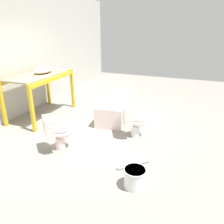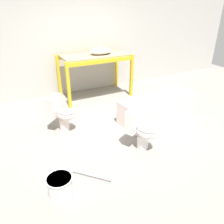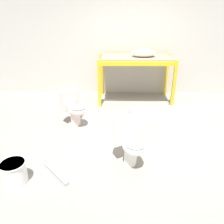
{
  "view_description": "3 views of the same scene",
  "coord_description": "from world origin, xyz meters",
  "px_view_note": "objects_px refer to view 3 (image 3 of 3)",
  "views": [
    {
      "loc": [
        -4.19,
        -2.04,
        2.29
      ],
      "look_at": [
        -0.42,
        -0.59,
        0.66
      ],
      "focal_mm": 35.0,
      "sensor_mm": 36.0,
      "label": 1
    },
    {
      "loc": [
        -1.96,
        -3.56,
        2.27
      ],
      "look_at": [
        -0.46,
        -0.65,
        0.65
      ],
      "focal_mm": 35.0,
      "sensor_mm": 36.0,
      "label": 2
    },
    {
      "loc": [
        -0.25,
        -3.67,
        2.1
      ],
      "look_at": [
        -0.32,
        -0.55,
        0.66
      ],
      "focal_mm": 35.0,
      "sensor_mm": 36.0,
      "label": 3
    }
  ],
  "objects_px": {
    "bathtub_main": "(179,123)",
    "toilet_far": "(129,141)",
    "sink_basin": "(143,53)",
    "toilet_near": "(73,107)",
    "bucket_white": "(14,172)"
  },
  "relations": [
    {
      "from": "bathtub_main",
      "to": "toilet_far",
      "type": "bearing_deg",
      "value": -147.92
    },
    {
      "from": "toilet_far",
      "to": "bucket_white",
      "type": "bearing_deg",
      "value": 169.32
    },
    {
      "from": "toilet_near",
      "to": "bucket_white",
      "type": "distance_m",
      "value": 1.77
    },
    {
      "from": "toilet_near",
      "to": "bucket_white",
      "type": "height_order",
      "value": "toilet_near"
    },
    {
      "from": "sink_basin",
      "to": "bathtub_main",
      "type": "bearing_deg",
      "value": -74.85
    },
    {
      "from": "bathtub_main",
      "to": "toilet_far",
      "type": "distance_m",
      "value": 1.19
    },
    {
      "from": "sink_basin",
      "to": "bucket_white",
      "type": "xyz_separation_m",
      "value": [
        -1.98,
        -3.01,
        -1.04
      ]
    },
    {
      "from": "bathtub_main",
      "to": "toilet_far",
      "type": "xyz_separation_m",
      "value": [
        -0.92,
        -0.75,
        0.09
      ]
    },
    {
      "from": "toilet_far",
      "to": "bucket_white",
      "type": "height_order",
      "value": "toilet_far"
    },
    {
      "from": "sink_basin",
      "to": "toilet_far",
      "type": "relative_size",
      "value": 0.84
    },
    {
      "from": "bathtub_main",
      "to": "toilet_near",
      "type": "height_order",
      "value": "toilet_near"
    },
    {
      "from": "toilet_near",
      "to": "bathtub_main",
      "type": "bearing_deg",
      "value": -59.26
    },
    {
      "from": "sink_basin",
      "to": "bathtub_main",
      "type": "distance_m",
      "value": 2.08
    },
    {
      "from": "bathtub_main",
      "to": "toilet_far",
      "type": "height_order",
      "value": "toilet_far"
    },
    {
      "from": "sink_basin",
      "to": "toilet_far",
      "type": "xyz_separation_m",
      "value": [
        -0.43,
        -2.55,
        -0.83
      ]
    }
  ]
}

